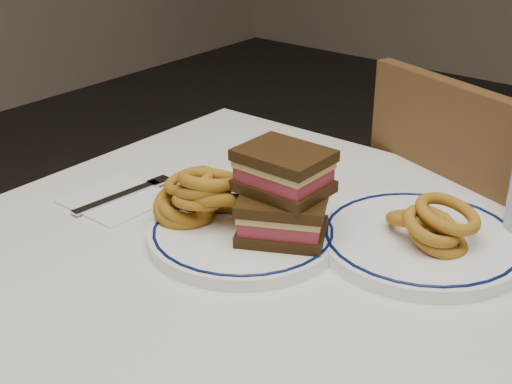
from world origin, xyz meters
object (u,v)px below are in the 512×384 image
Objects in this scene: main_plate at (243,233)px; chair_far at (484,284)px; far_plate at (421,240)px; reuben_sandwich at (283,194)px.

chair_far is at bearing 69.35° from main_plate.
main_plate is 0.25m from far_plate.
reuben_sandwich reaches higher than far_plate.
chair_far reaches higher than far_plate.
chair_far reaches higher than reuben_sandwich.
main_plate is at bearing -110.65° from chair_far.
chair_far is 6.08× the size of reuben_sandwich.
far_plate is at bearing 36.48° from reuben_sandwich.
chair_far reaches higher than main_plate.
far_plate is (0.16, 0.12, -0.07)m from reuben_sandwich.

